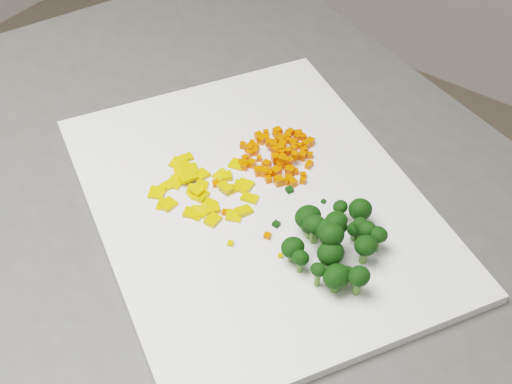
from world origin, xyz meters
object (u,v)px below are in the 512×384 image
Objects in this scene: cutting_board at (256,202)px; pepper_pile at (203,186)px; broccoli_pile at (329,237)px; carrot_pile at (282,149)px.

cutting_board is 0.06m from pepper_pile.
cutting_board is at bearing 168.21° from broccoli_pile.
broccoli_pile is at bearing -11.79° from cutting_board.
carrot_pile reaches higher than cutting_board.
cutting_board is 0.08m from carrot_pile.
broccoli_pile is (0.12, -0.09, 0.01)m from carrot_pile.
pepper_pile is (-0.04, -0.10, -0.01)m from carrot_pile.
cutting_board is 0.11m from broccoli_pile.
pepper_pile is at bearing -112.10° from carrot_pile.
pepper_pile is 0.16m from broccoli_pile.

